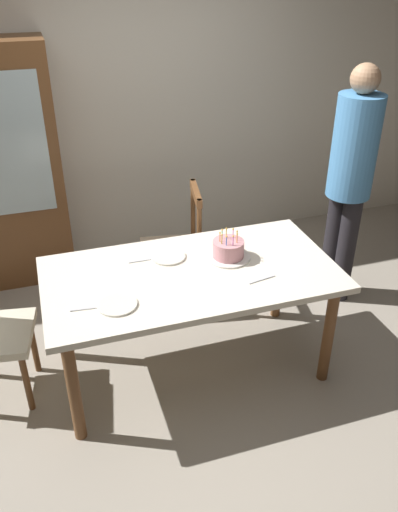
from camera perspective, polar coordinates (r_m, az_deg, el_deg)
The scene contains 11 objects.
ground at distance 3.59m, azimuth -0.78°, elevation -11.95°, with size 6.40×6.40×0.00m, color #9E9384.
back_wall at distance 4.59m, azimuth -7.99°, elevation 16.04°, with size 6.40×0.10×2.60m, color silver.
dining_table at distance 3.18m, azimuth -0.86°, elevation -3.04°, with size 1.76×0.92×0.75m.
birthday_cake at distance 3.25m, azimuth 3.21°, elevation 0.65°, with size 0.28×0.28×0.18m.
plate_near_celebrant at distance 2.88m, azimuth -8.94°, elevation -5.26°, with size 0.22×0.22×0.01m, color silver.
plate_far_side at distance 3.28m, azimuth -3.40°, elevation -0.05°, with size 0.22×0.22×0.01m, color silver.
fork_near_celebrant at distance 2.88m, azimuth -12.14°, elevation -5.62°, with size 0.18×0.02×0.01m, color silver.
fork_far_side at distance 3.26m, azimuth -6.16°, elevation -0.46°, with size 0.18×0.02×0.01m, color silver.
fork_near_guest at distance 3.08m, azimuth 6.87°, elevation -2.54°, with size 0.18×0.02×0.01m, color silver.
chair_spindle_back at distance 3.95m, azimuth -2.76°, elevation 0.60°, with size 0.51×0.51×0.95m.
person_guest at distance 3.94m, azimuth 16.22°, elevation 8.56°, with size 0.32×0.32×1.80m.
Camera 1 is at (-0.77, -2.54, 2.42)m, focal length 36.61 mm.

